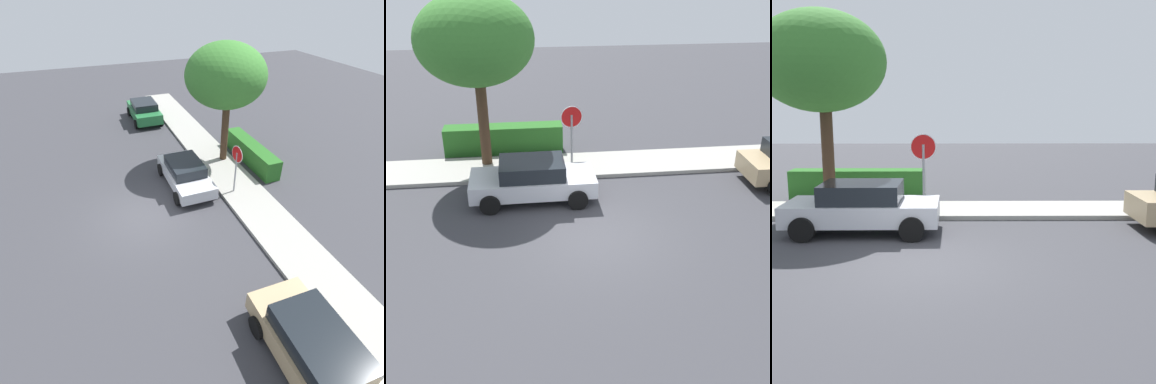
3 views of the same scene
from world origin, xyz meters
The scene contains 6 objects.
ground_plane centered at (0.00, 0.00, 0.00)m, with size 60.00×60.00×0.00m, color #38383D.
sidewalk_curb centered at (0.00, 4.90, 0.07)m, with size 32.00×2.17×0.14m, color #9E9B93.
stop_sign centered at (-0.18, 4.47, 1.73)m, with size 0.77×0.13×2.51m.
parked_car_silver centered at (-1.67, 2.51, 0.71)m, with size 4.04×1.99×1.36m.
street_tree_near_corner centered at (-3.35, 5.25, 4.65)m, with size 4.04×4.04×6.24m.
front_yard_hedge centered at (-2.68, 6.81, 0.55)m, with size 4.69×0.84×1.10m.
Camera 3 is at (0.92, -10.01, 3.49)m, focal length 45.00 mm.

